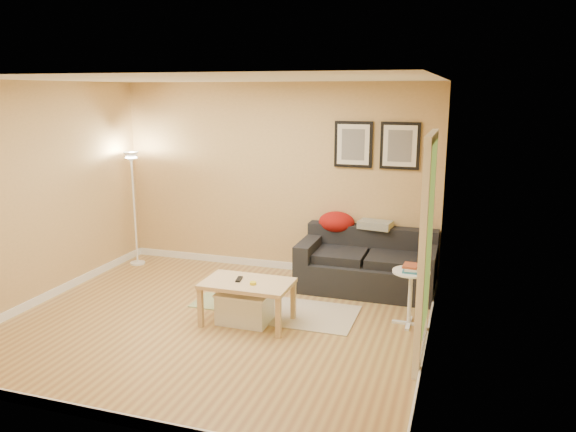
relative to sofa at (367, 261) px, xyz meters
The scene contains 25 objects.
floor 2.09m from the sofa, 132.05° to the right, with size 4.50×4.50×0.00m, color tan.
ceiling 3.03m from the sofa, 132.05° to the right, with size 4.50×4.50×0.00m, color white.
wall_back 1.73m from the sofa, 161.19° to the left, with size 4.50×4.50×0.00m, color tan.
wall_front 3.90m from the sofa, 111.35° to the right, with size 4.50×4.50×0.00m, color tan.
wall_left 4.05m from the sofa, 157.15° to the right, with size 4.00×4.00×0.00m, color tan.
wall_right 1.99m from the sofa, 60.38° to the right, with size 4.00×4.00×0.00m, color tan.
baseboard_back 1.49m from the sofa, 161.57° to the left, with size 4.50×0.02×0.10m, color white.
baseboard_front 3.79m from the sofa, 111.41° to the right, with size 4.50×0.02×0.10m, color white.
baseboard_left 3.94m from the sofa, 157.09° to the right, with size 0.02×4.00×0.10m, color white.
baseboard_right 1.78m from the sofa, 60.66° to the right, with size 0.02×4.00×0.10m, color white.
sofa is the anchor object (origin of this frame).
red_throw 0.71m from the sofa, 144.73° to the left, with size 0.48×0.36×0.28m, color maroon, non-canonical shape.
plaid_throw 0.52m from the sofa, 82.42° to the left, with size 0.42×0.26×0.10m, color tan, non-canonical shape.
framed_print_left 1.52m from the sofa, 123.99° to the left, with size 0.50×0.04×0.60m, color black, non-canonical shape.
framed_print_right 1.52m from the sofa, 56.01° to the left, with size 0.50×0.04×0.60m, color black, non-canonical shape.
area_rug 1.24m from the sofa, 118.17° to the right, with size 1.25×0.85×0.01m, color #BFAE97.
green_runner 1.87m from the sofa, 146.86° to the right, with size 0.70×0.50×0.01m, color #668C4C.
coffee_table 1.79m from the sofa, 125.58° to the right, with size 0.95×0.58×0.48m, color tan, non-canonical shape.
remote_control 1.84m from the sofa, 128.55° to the right, with size 0.05×0.16×0.02m, color black.
tape_roll 1.80m from the sofa, 121.87° to the right, with size 0.07×0.07×0.03m, color yellow.
storage_bin 1.81m from the sofa, 127.04° to the right, with size 0.57×0.42×0.35m, color white, non-canonical shape.
side_table 1.15m from the sofa, 56.09° to the right, with size 0.40×0.40×0.61m, color white, non-canonical shape.
book_stack 1.19m from the sofa, 56.39° to the right, with size 0.17×0.22×0.07m, color teal, non-canonical shape.
floor_lamp 3.40m from the sofa, behind, with size 0.21×0.21×1.65m, color white, non-canonical shape.
doorway 1.98m from the sofa, 63.98° to the right, with size 0.12×1.01×2.13m, color white, non-canonical shape.
Camera 1 is at (2.51, -5.19, 2.49)m, focal length 34.69 mm.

